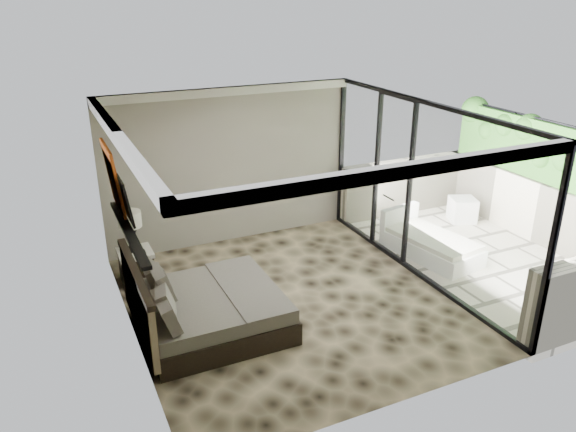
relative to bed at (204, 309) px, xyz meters
name	(u,v)px	position (x,y,z in m)	size (l,w,h in m)	color
floor	(290,302)	(1.35, 0.17, -0.32)	(5.00, 5.00, 0.00)	black
ceiling	(290,116)	(1.35, 0.17, 2.47)	(4.50, 5.00, 0.02)	silver
back_wall	(230,167)	(1.35, 2.66, 1.08)	(4.50, 0.02, 2.80)	gray
left_wall	(126,243)	(-0.89, 0.17, 1.08)	(0.02, 5.00, 2.80)	gray
glass_wall	(421,192)	(3.60, 0.17, 1.08)	(0.08, 5.00, 2.80)	white
terrace_slab	(483,258)	(5.10, 0.17, -0.38)	(3.00, 5.00, 0.12)	beige
parapet_far	(545,214)	(6.45, 0.17, 0.23)	(0.30, 5.00, 1.10)	#BAB197
foliage_hedge	(556,155)	(6.45, 0.17, 1.33)	(0.36, 4.60, 1.10)	#377D27
picture_ledge	(129,232)	(-0.83, 0.27, 1.18)	(0.12, 2.20, 0.05)	black
bed	(204,309)	(0.00, 0.00, 0.00)	(1.93, 1.87, 1.06)	black
nightstand	(136,266)	(-0.57, 1.78, -0.06)	(0.52, 0.52, 0.52)	black
table_lamp	(130,226)	(-0.59, 1.82, 0.62)	(0.36, 0.36, 0.65)	black
abstract_canvas	(113,178)	(-0.84, 1.07, 1.66)	(0.04, 0.90, 0.90)	#C74511
framed_print	(126,201)	(-0.79, 0.52, 1.51)	(0.03, 0.50, 0.60)	black
ottoman	(462,210)	(5.80, 1.57, -0.08)	(0.47, 0.47, 0.47)	silver
lounger	(429,244)	(4.23, 0.61, -0.11)	(1.12, 1.82, 0.67)	white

